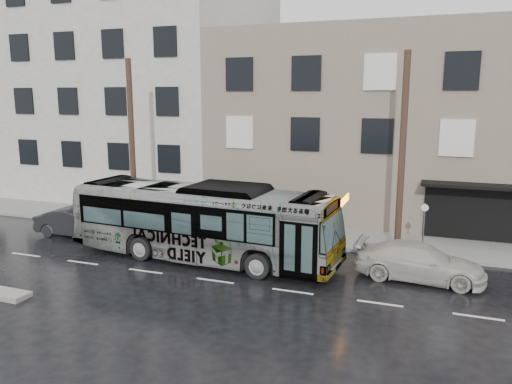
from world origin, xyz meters
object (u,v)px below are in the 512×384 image
utility_pole_front (402,155)px  bus (202,222)px  white_sedan (419,262)px  utility_pole_rear (132,145)px  dark_sedan (78,223)px  sign_post (424,229)px

utility_pole_front → bus: 9.36m
bus → white_sedan: bus is taller
utility_pole_rear → bus: bearing=-31.1°
utility_pole_rear → dark_sedan: utility_pole_rear is taller
dark_sedan → utility_pole_front: bearing=-83.5°
utility_pole_front → utility_pole_rear: 14.00m
utility_pole_front → bus: bearing=-156.7°
dark_sedan → bus: bearing=-100.3°
white_sedan → dark_sedan: size_ratio=1.13×
dark_sedan → sign_post: bearing=-84.1°
utility_pole_front → utility_pole_rear: same height
sign_post → dark_sedan: sign_post is taller
white_sedan → utility_pole_rear: bearing=82.6°
white_sedan → dark_sedan: 17.02m
utility_pole_rear → white_sedan: 15.83m
utility_pole_front → white_sedan: bearing=-69.2°
sign_post → white_sedan: (-0.03, -2.84, -0.62)m
utility_pole_rear → bus: (5.84, -3.52, -2.92)m
utility_pole_front → dark_sedan: size_ratio=2.03×
utility_pole_front → white_sedan: utility_pole_front is taller
utility_pole_rear → dark_sedan: bearing=-129.0°
bus → dark_sedan: (-7.77, 1.12, -1.00)m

